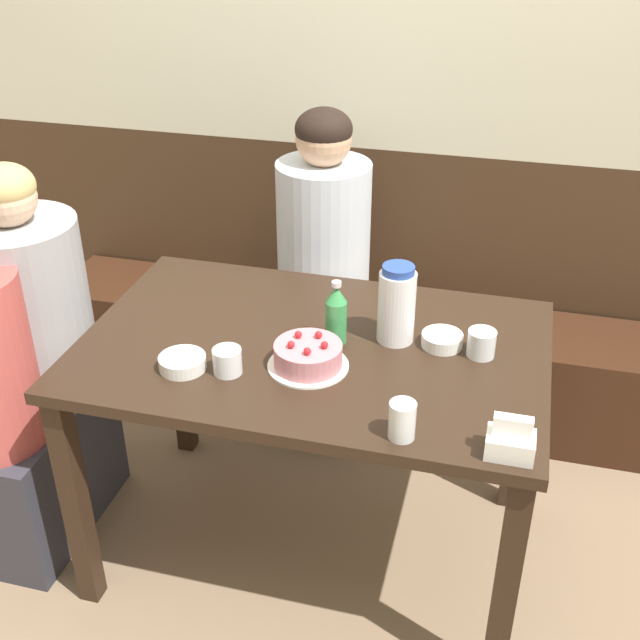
{
  "coord_description": "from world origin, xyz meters",
  "views": [
    {
      "loc": [
        0.51,
        -1.85,
        1.96
      ],
      "look_at": [
        0.01,
        0.05,
        0.83
      ],
      "focal_mm": 45.0,
      "sensor_mm": 36.0,
      "label": 1
    }
  ],
  "objects_px": {
    "bowl_soup_white": "(442,340)",
    "glass_tumbler_short": "(227,361)",
    "napkin_holder": "(511,441)",
    "person_teal_shirt": "(37,351)",
    "bench_seat": "(368,358)",
    "soju_bottle": "(336,314)",
    "water_pitcher": "(397,304)",
    "person_grey_tee": "(323,285)",
    "glass_shot_small": "(481,343)",
    "glass_water_tall": "(402,420)",
    "birthday_cake": "(308,356)",
    "bowl_rice_small": "(182,363)"
  },
  "relations": [
    {
      "from": "water_pitcher",
      "to": "person_teal_shirt",
      "type": "relative_size",
      "value": 0.19
    },
    {
      "from": "glass_tumbler_short",
      "to": "glass_shot_small",
      "type": "xyz_separation_m",
      "value": [
        0.64,
        0.26,
        0.0
      ]
    },
    {
      "from": "bowl_rice_small",
      "to": "glass_water_tall",
      "type": "relative_size",
      "value": 1.32
    },
    {
      "from": "bench_seat",
      "to": "water_pitcher",
      "type": "height_order",
      "value": "water_pitcher"
    },
    {
      "from": "soju_bottle",
      "to": "glass_tumbler_short",
      "type": "height_order",
      "value": "soju_bottle"
    },
    {
      "from": "bowl_soup_white",
      "to": "glass_water_tall",
      "type": "distance_m",
      "value": 0.43
    },
    {
      "from": "water_pitcher",
      "to": "bowl_soup_white",
      "type": "relative_size",
      "value": 1.99
    },
    {
      "from": "glass_tumbler_short",
      "to": "person_teal_shirt",
      "type": "height_order",
      "value": "person_teal_shirt"
    },
    {
      "from": "water_pitcher",
      "to": "bowl_rice_small",
      "type": "height_order",
      "value": "water_pitcher"
    },
    {
      "from": "bench_seat",
      "to": "birthday_cake",
      "type": "bearing_deg",
      "value": -88.9
    },
    {
      "from": "bench_seat",
      "to": "person_grey_tee",
      "type": "relative_size",
      "value": 2.06
    },
    {
      "from": "birthday_cake",
      "to": "glass_tumbler_short",
      "type": "height_order",
      "value": "birthday_cake"
    },
    {
      "from": "water_pitcher",
      "to": "bowl_soup_white",
      "type": "distance_m",
      "value": 0.16
    },
    {
      "from": "bench_seat",
      "to": "person_teal_shirt",
      "type": "relative_size",
      "value": 2.12
    },
    {
      "from": "soju_bottle",
      "to": "glass_shot_small",
      "type": "xyz_separation_m",
      "value": [
        0.4,
        0.03,
        -0.05
      ]
    },
    {
      "from": "glass_tumbler_short",
      "to": "birthday_cake",
      "type": "bearing_deg",
      "value": 21.98
    },
    {
      "from": "bench_seat",
      "to": "soju_bottle",
      "type": "relative_size",
      "value": 13.71
    },
    {
      "from": "glass_water_tall",
      "to": "birthday_cake",
      "type": "bearing_deg",
      "value": 141.45
    },
    {
      "from": "soju_bottle",
      "to": "glass_shot_small",
      "type": "relative_size",
      "value": 2.42
    },
    {
      "from": "glass_shot_small",
      "to": "soju_bottle",
      "type": "bearing_deg",
      "value": -175.74
    },
    {
      "from": "napkin_holder",
      "to": "bowl_soup_white",
      "type": "distance_m",
      "value": 0.48
    },
    {
      "from": "soju_bottle",
      "to": "person_grey_tee",
      "type": "height_order",
      "value": "person_grey_tee"
    },
    {
      "from": "water_pitcher",
      "to": "napkin_holder",
      "type": "xyz_separation_m",
      "value": [
        0.34,
        -0.43,
        -0.07
      ]
    },
    {
      "from": "napkin_holder",
      "to": "person_teal_shirt",
      "type": "relative_size",
      "value": 0.09
    },
    {
      "from": "glass_water_tall",
      "to": "glass_tumbler_short",
      "type": "distance_m",
      "value": 0.51
    },
    {
      "from": "soju_bottle",
      "to": "bowl_rice_small",
      "type": "bearing_deg",
      "value": -146.49
    },
    {
      "from": "soju_bottle",
      "to": "person_teal_shirt",
      "type": "xyz_separation_m",
      "value": [
        -0.97,
        -0.02,
        -0.26
      ]
    },
    {
      "from": "glass_water_tall",
      "to": "person_grey_tee",
      "type": "relative_size",
      "value": 0.08
    },
    {
      "from": "bowl_soup_white",
      "to": "glass_tumbler_short",
      "type": "bearing_deg",
      "value": -152.34
    },
    {
      "from": "bench_seat",
      "to": "glass_shot_small",
      "type": "bearing_deg",
      "value": -59.21
    },
    {
      "from": "bench_seat",
      "to": "glass_tumbler_short",
      "type": "height_order",
      "value": "glass_tumbler_short"
    },
    {
      "from": "napkin_holder",
      "to": "person_teal_shirt",
      "type": "xyz_separation_m",
      "value": [
        -1.47,
        0.36,
        -0.21
      ]
    },
    {
      "from": "soju_bottle",
      "to": "glass_shot_small",
      "type": "bearing_deg",
      "value": 4.26
    },
    {
      "from": "bench_seat",
      "to": "soju_bottle",
      "type": "bearing_deg",
      "value": -85.8
    },
    {
      "from": "water_pitcher",
      "to": "soju_bottle",
      "type": "xyz_separation_m",
      "value": [
        -0.16,
        -0.05,
        -0.02
      ]
    },
    {
      "from": "napkin_holder",
      "to": "water_pitcher",
      "type": "bearing_deg",
      "value": 128.21
    },
    {
      "from": "water_pitcher",
      "to": "bowl_soup_white",
      "type": "xyz_separation_m",
      "value": [
        0.13,
        -0.0,
        -0.09
      ]
    },
    {
      "from": "glass_tumbler_short",
      "to": "person_teal_shirt",
      "type": "xyz_separation_m",
      "value": [
        -0.73,
        0.2,
        -0.21
      ]
    },
    {
      "from": "water_pitcher",
      "to": "person_teal_shirt",
      "type": "bearing_deg",
      "value": -176.14
    },
    {
      "from": "water_pitcher",
      "to": "napkin_holder",
      "type": "bearing_deg",
      "value": -51.79
    },
    {
      "from": "water_pitcher",
      "to": "glass_shot_small",
      "type": "bearing_deg",
      "value": -5.48
    },
    {
      "from": "bench_seat",
      "to": "birthday_cake",
      "type": "relative_size",
      "value": 11.8
    },
    {
      "from": "bowl_rice_small",
      "to": "person_grey_tee",
      "type": "relative_size",
      "value": 0.1
    },
    {
      "from": "person_grey_tee",
      "to": "bench_seat",
      "type": "bearing_deg",
      "value": 135.67
    },
    {
      "from": "napkin_holder",
      "to": "glass_water_tall",
      "type": "bearing_deg",
      "value": 179.62
    },
    {
      "from": "bench_seat",
      "to": "soju_bottle",
      "type": "distance_m",
      "value": 1.03
    },
    {
      "from": "glass_shot_small",
      "to": "person_teal_shirt",
      "type": "height_order",
      "value": "person_teal_shirt"
    },
    {
      "from": "glass_water_tall",
      "to": "glass_shot_small",
      "type": "relative_size",
      "value": 1.23
    },
    {
      "from": "person_teal_shirt",
      "to": "glass_water_tall",
      "type": "bearing_deg",
      "value": -16.25
    },
    {
      "from": "soju_bottle",
      "to": "person_teal_shirt",
      "type": "relative_size",
      "value": 0.15
    }
  ]
}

